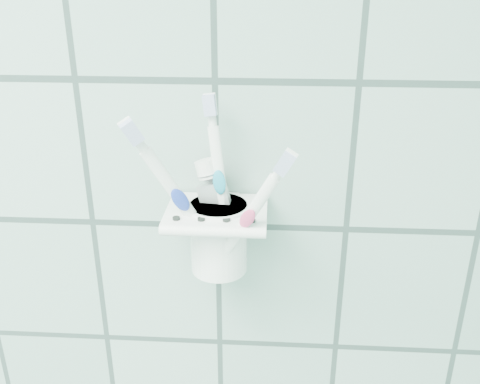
% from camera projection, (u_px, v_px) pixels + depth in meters
% --- Properties ---
extents(holder_bracket, '(0.12, 0.10, 0.04)m').
position_uv_depth(holder_bracket, '(217.00, 214.00, 0.62)').
color(holder_bracket, white).
rests_on(holder_bracket, wall_back).
extents(cup, '(0.08, 0.08, 0.09)m').
position_uv_depth(cup, '(219.00, 234.00, 0.63)').
color(cup, white).
rests_on(cup, holder_bracket).
extents(toothbrush_pink, '(0.10, 0.06, 0.21)m').
position_uv_depth(toothbrush_pink, '(225.00, 180.00, 0.60)').
color(toothbrush_pink, white).
rests_on(toothbrush_pink, cup).
extents(toothbrush_blue, '(0.03, 0.03, 0.21)m').
position_uv_depth(toothbrush_blue, '(229.00, 185.00, 0.60)').
color(toothbrush_blue, white).
rests_on(toothbrush_blue, cup).
extents(toothbrush_orange, '(0.08, 0.07, 0.19)m').
position_uv_depth(toothbrush_orange, '(212.00, 191.00, 0.59)').
color(toothbrush_orange, white).
rests_on(toothbrush_orange, cup).
extents(toothpaste_tube, '(0.06, 0.03, 0.14)m').
position_uv_depth(toothpaste_tube, '(232.00, 207.00, 0.61)').
color(toothpaste_tube, silver).
rests_on(toothpaste_tube, cup).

